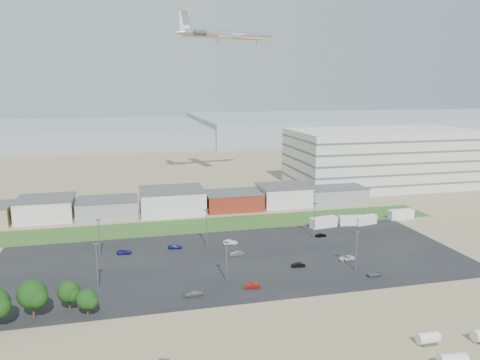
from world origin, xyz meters
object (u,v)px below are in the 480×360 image
object	(u,v)px
parked_car_1	(298,265)
parked_car_6	(175,247)
parked_car_11	(230,242)
parked_car_13	(252,286)
parked_car_0	(347,258)
parked_car_3	(193,293)
box_trailer_a	(324,222)
airliner	(226,35)
parked_car_2	(374,274)
parked_car_9	(124,252)
parked_car_7	(237,253)
storage_tank_nw	(428,338)
parked_car_8	(321,235)

from	to	relation	value
parked_car_1	parked_car_6	size ratio (longest dim) A/B	0.89
parked_car_11	parked_car_13	bearing A→B (deg)	179.49
parked_car_0	parked_car_3	world-z (taller)	parked_car_3
parked_car_0	box_trailer_a	bearing A→B (deg)	165.69
parked_car_1	parked_car_11	distance (m)	24.06
parked_car_3	parked_car_1	bearing A→B (deg)	107.08
airliner	parked_car_1	xyz separation A→B (m)	(-3.10, -98.59, -64.60)
parked_car_0	parked_car_2	xyz separation A→B (m)	(1.59, -11.00, 0.04)
parked_car_11	parked_car_6	bearing A→B (deg)	91.98
parked_car_2	parked_car_11	size ratio (longest dim) A/B	0.90
airliner	parked_car_3	bearing A→B (deg)	-116.40
parked_car_3	parked_car_9	distance (m)	32.98
parked_car_1	parked_car_3	bearing A→B (deg)	-64.11
parked_car_0	parked_car_11	distance (m)	32.52
parked_car_6	parked_car_7	bearing A→B (deg)	-113.73
parked_car_2	parked_car_13	xyz separation A→B (m)	(-29.65, 0.27, -0.03)
parked_car_3	parked_car_6	size ratio (longest dim) A/B	1.09
parked_car_2	parked_car_13	world-z (taller)	parked_car_2
parked_car_1	parked_car_9	size ratio (longest dim) A/B	0.88
parked_car_13	parked_car_11	bearing A→B (deg)	-178.91
parked_car_2	parked_car_1	bearing A→B (deg)	-125.23
storage_tank_nw	parked_car_8	bearing A→B (deg)	84.53
parked_car_2	parked_car_9	bearing A→B (deg)	-120.70
parked_car_0	parked_car_13	distance (m)	30.04
parked_car_1	parked_car_2	world-z (taller)	parked_car_2
parked_car_8	parked_car_13	bearing A→B (deg)	132.76
parked_car_0	parked_car_3	bearing A→B (deg)	-76.89
parked_car_8	parked_car_13	xyz separation A→B (m)	(-29.19, -29.96, 0.01)
parked_car_0	parked_car_13	world-z (taller)	parked_car_13
parked_car_0	parked_car_7	bearing A→B (deg)	-112.78
parked_car_6	parked_car_8	size ratio (longest dim) A/B	1.16
box_trailer_a	parked_car_3	size ratio (longest dim) A/B	2.05
parked_car_1	box_trailer_a	bearing A→B (deg)	152.14
storage_tank_nw	parked_car_11	world-z (taller)	storage_tank_nw
airliner	parked_car_1	bearing A→B (deg)	-102.48
airliner	parked_car_9	size ratio (longest dim) A/B	11.76
parked_car_6	parked_car_13	world-z (taller)	parked_car_13
parked_car_0	parked_car_13	xyz separation A→B (m)	(-28.06, -10.73, 0.01)
parked_car_7	parked_car_8	world-z (taller)	parked_car_7
storage_tank_nw	parked_car_1	xyz separation A→B (m)	(-9.27, 38.50, -0.61)
parked_car_2	parked_car_9	size ratio (longest dim) A/B	0.92
parked_car_0	parked_car_6	distance (m)	46.07
airliner	parked_car_11	world-z (taller)	airliner
parked_car_0	parked_car_8	world-z (taller)	same
box_trailer_a	parked_car_8	distance (m)	9.95
parked_car_3	parked_car_9	xyz separation A→B (m)	(-14.19, 29.77, -0.07)
airliner	parked_car_7	distance (m)	109.73
box_trailer_a	parked_car_13	distance (m)	51.41
parked_car_7	parked_car_8	size ratio (longest dim) A/B	1.05
parked_car_3	parked_car_13	bearing A→B (deg)	90.81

